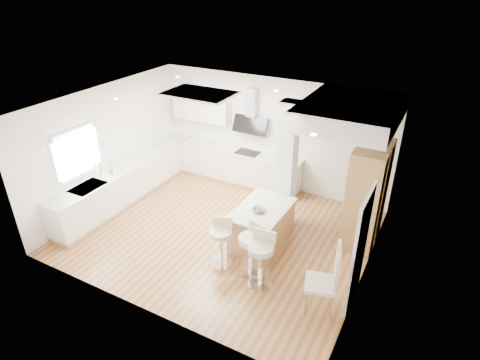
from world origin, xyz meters
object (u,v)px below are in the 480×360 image
Objects in this scene: peninsula at (262,226)px; bar_stool_c at (261,256)px; dining_chair at (329,277)px; bar_stool_a at (221,240)px; bar_stool_b at (251,247)px.

peninsula is 1.18m from bar_stool_c.
bar_stool_c is 0.82× the size of dining_chair.
bar_stool_a reaches higher than peninsula.
bar_stool_b is 0.98× the size of bar_stool_c.
bar_stool_a is at bearing -158.87° from bar_stool_b.
peninsula is at bearing 112.35° from bar_stool_c.
bar_stool_c is at bearing 161.80° from dining_chair.
bar_stool_b is (0.62, 0.03, 0.03)m from bar_stool_a.
bar_stool_c reaches higher than peninsula.
dining_chair is (1.22, -0.06, 0.09)m from bar_stool_c.
dining_chair is at bearing -20.65° from bar_stool_a.
dining_chair reaches higher than bar_stool_a.
bar_stool_c is 1.22m from dining_chair.
bar_stool_c is (0.27, -0.17, 0.01)m from bar_stool_b.
dining_chair is at bearing -31.79° from peninsula.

